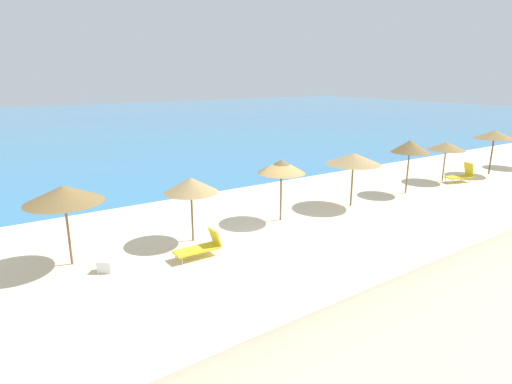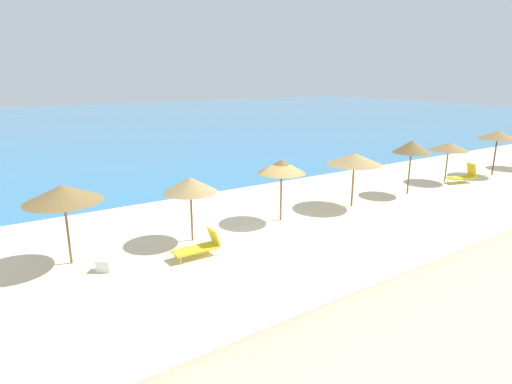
{
  "view_description": "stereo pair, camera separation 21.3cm",
  "coord_description": "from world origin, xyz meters",
  "px_view_note": "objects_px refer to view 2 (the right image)",
  "views": [
    {
      "loc": [
        -10.34,
        -13.37,
        6.2
      ],
      "look_at": [
        -0.73,
        1.24,
        1.36
      ],
      "focal_mm": 29.82,
      "sensor_mm": 36.0,
      "label": 1
    },
    {
      "loc": [
        -10.17,
        -13.49,
        6.2
      ],
      "look_at": [
        -0.73,
        1.24,
        1.36
      ],
      "focal_mm": 29.82,
      "sensor_mm": 36.0,
      "label": 2
    }
  ],
  "objects_px": {
    "beach_umbrella_7": "(412,147)",
    "lounge_chair_0": "(200,246)",
    "beach_umbrella_6": "(354,159)",
    "beach_umbrella_9": "(498,135)",
    "beach_umbrella_8": "(449,147)",
    "cooler_box": "(105,265)",
    "beach_umbrella_4": "(190,185)",
    "beach_umbrella_3": "(63,193)",
    "beach_umbrella_5": "(281,167)",
    "lounge_chair_2": "(464,175)"
  },
  "relations": [
    {
      "from": "lounge_chair_2",
      "to": "cooler_box",
      "type": "height_order",
      "value": "lounge_chair_2"
    },
    {
      "from": "lounge_chair_2",
      "to": "beach_umbrella_7",
      "type": "bearing_deg",
      "value": 103.7
    },
    {
      "from": "beach_umbrella_5",
      "to": "lounge_chair_2",
      "type": "relative_size",
      "value": 1.56
    },
    {
      "from": "beach_umbrella_8",
      "to": "beach_umbrella_6",
      "type": "bearing_deg",
      "value": -176.15
    },
    {
      "from": "beach_umbrella_5",
      "to": "beach_umbrella_8",
      "type": "distance_m",
      "value": 12.45
    },
    {
      "from": "beach_umbrella_7",
      "to": "beach_umbrella_4",
      "type": "bearing_deg",
      "value": 179.48
    },
    {
      "from": "beach_umbrella_4",
      "to": "beach_umbrella_6",
      "type": "distance_m",
      "value": 8.42
    },
    {
      "from": "beach_umbrella_7",
      "to": "beach_umbrella_8",
      "type": "relative_size",
      "value": 1.23
    },
    {
      "from": "beach_umbrella_6",
      "to": "beach_umbrella_7",
      "type": "relative_size",
      "value": 0.91
    },
    {
      "from": "beach_umbrella_7",
      "to": "beach_umbrella_8",
      "type": "height_order",
      "value": "beach_umbrella_7"
    },
    {
      "from": "lounge_chair_2",
      "to": "beach_umbrella_8",
      "type": "bearing_deg",
      "value": 58.57
    },
    {
      "from": "beach_umbrella_5",
      "to": "beach_umbrella_7",
      "type": "bearing_deg",
      "value": -1.3
    },
    {
      "from": "beach_umbrella_5",
      "to": "beach_umbrella_7",
      "type": "distance_m",
      "value": 8.29
    },
    {
      "from": "beach_umbrella_7",
      "to": "beach_umbrella_8",
      "type": "distance_m",
      "value": 4.22
    },
    {
      "from": "beach_umbrella_6",
      "to": "beach_umbrella_7",
      "type": "xyz_separation_m",
      "value": [
        4.14,
        -0.01,
        0.22
      ]
    },
    {
      "from": "beach_umbrella_3",
      "to": "beach_umbrella_6",
      "type": "relative_size",
      "value": 1.05
    },
    {
      "from": "beach_umbrella_7",
      "to": "lounge_chair_0",
      "type": "height_order",
      "value": "beach_umbrella_7"
    },
    {
      "from": "beach_umbrella_5",
      "to": "lounge_chair_2",
      "type": "xyz_separation_m",
      "value": [
        13.14,
        -0.38,
        -1.96
      ]
    },
    {
      "from": "beach_umbrella_6",
      "to": "lounge_chair_2",
      "type": "xyz_separation_m",
      "value": [
        9.0,
        -0.2,
        -1.89
      ]
    },
    {
      "from": "beach_umbrella_6",
      "to": "beach_umbrella_3",
      "type": "bearing_deg",
      "value": 178.19
    },
    {
      "from": "beach_umbrella_3",
      "to": "beach_umbrella_5",
      "type": "relative_size",
      "value": 1.02
    },
    {
      "from": "beach_umbrella_4",
      "to": "beach_umbrella_7",
      "type": "distance_m",
      "value": 12.56
    },
    {
      "from": "beach_umbrella_6",
      "to": "beach_umbrella_8",
      "type": "bearing_deg",
      "value": 3.85
    },
    {
      "from": "beach_umbrella_7",
      "to": "beach_umbrella_8",
      "type": "xyz_separation_m",
      "value": [
        4.15,
        0.57,
        -0.44
      ]
    },
    {
      "from": "beach_umbrella_5",
      "to": "beach_umbrella_9",
      "type": "bearing_deg",
      "value": -0.57
    },
    {
      "from": "lounge_chair_0",
      "to": "cooler_box",
      "type": "relative_size",
      "value": 3.62
    },
    {
      "from": "beach_umbrella_3",
      "to": "lounge_chair_0",
      "type": "xyz_separation_m",
      "value": [
        3.95,
        -1.83,
        -2.09
      ]
    },
    {
      "from": "beach_umbrella_4",
      "to": "beach_umbrella_7",
      "type": "height_order",
      "value": "beach_umbrella_7"
    },
    {
      "from": "beach_umbrella_4",
      "to": "cooler_box",
      "type": "xyz_separation_m",
      "value": [
        -3.53,
        -0.9,
        -2.02
      ]
    },
    {
      "from": "beach_umbrella_6",
      "to": "beach_umbrella_9",
      "type": "relative_size",
      "value": 0.93
    },
    {
      "from": "beach_umbrella_9",
      "to": "cooler_box",
      "type": "height_order",
      "value": "beach_umbrella_9"
    },
    {
      "from": "beach_umbrella_4",
      "to": "beach_umbrella_6",
      "type": "bearing_deg",
      "value": -0.69
    },
    {
      "from": "beach_umbrella_7",
      "to": "beach_umbrella_8",
      "type": "bearing_deg",
      "value": 7.81
    },
    {
      "from": "lounge_chair_0",
      "to": "beach_umbrella_8",
      "type": "bearing_deg",
      "value": -83.92
    },
    {
      "from": "beach_umbrella_5",
      "to": "cooler_box",
      "type": "relative_size",
      "value": 5.85
    },
    {
      "from": "lounge_chair_0",
      "to": "lounge_chair_2",
      "type": "distance_m",
      "value": 17.85
    },
    {
      "from": "lounge_chair_0",
      "to": "cooler_box",
      "type": "xyz_separation_m",
      "value": [
        -3.13,
        0.63,
        -0.18
      ]
    },
    {
      "from": "beach_umbrella_4",
      "to": "beach_umbrella_8",
      "type": "relative_size",
      "value": 1.07
    },
    {
      "from": "beach_umbrella_7",
      "to": "lounge_chair_0",
      "type": "xyz_separation_m",
      "value": [
        -12.96,
        -1.42,
        -2.18
      ]
    },
    {
      "from": "beach_umbrella_3",
      "to": "beach_umbrella_9",
      "type": "xyz_separation_m",
      "value": [
        25.23,
        -0.39,
        0.09
      ]
    },
    {
      "from": "beach_umbrella_8",
      "to": "cooler_box",
      "type": "distance_m",
      "value": 20.38
    },
    {
      "from": "beach_umbrella_5",
      "to": "beach_umbrella_6",
      "type": "relative_size",
      "value": 1.03
    },
    {
      "from": "beach_umbrella_4",
      "to": "beach_umbrella_8",
      "type": "distance_m",
      "value": 16.72
    },
    {
      "from": "beach_umbrella_7",
      "to": "lounge_chair_2",
      "type": "relative_size",
      "value": 1.66
    },
    {
      "from": "beach_umbrella_3",
      "to": "lounge_chair_2",
      "type": "relative_size",
      "value": 1.58
    },
    {
      "from": "beach_umbrella_3",
      "to": "beach_umbrella_6",
      "type": "distance_m",
      "value": 12.77
    },
    {
      "from": "beach_umbrella_7",
      "to": "lounge_chair_0",
      "type": "bearing_deg",
      "value": -173.75
    },
    {
      "from": "beach_umbrella_9",
      "to": "cooler_box",
      "type": "distance_m",
      "value": 24.54
    },
    {
      "from": "beach_umbrella_5",
      "to": "beach_umbrella_8",
      "type": "bearing_deg",
      "value": 1.75
    },
    {
      "from": "beach_umbrella_3",
      "to": "lounge_chair_2",
      "type": "height_order",
      "value": "beach_umbrella_3"
    }
  ]
}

